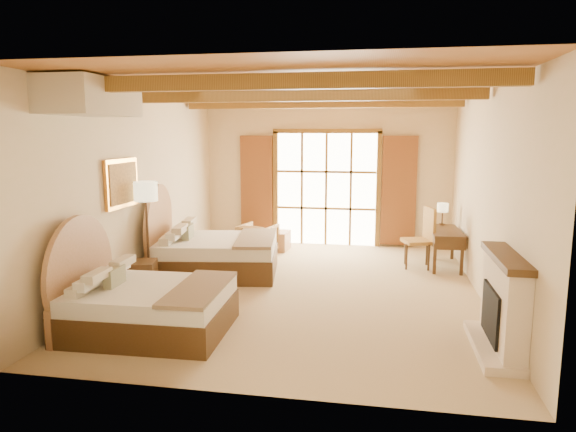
% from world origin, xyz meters
% --- Properties ---
extents(floor, '(7.00, 7.00, 0.00)m').
position_xyz_m(floor, '(0.00, 0.00, 0.00)').
color(floor, tan).
rests_on(floor, ground).
extents(wall_back, '(5.50, 0.00, 5.50)m').
position_xyz_m(wall_back, '(0.00, 3.50, 1.60)').
color(wall_back, beige).
rests_on(wall_back, ground).
extents(wall_left, '(0.00, 7.00, 7.00)m').
position_xyz_m(wall_left, '(-2.75, 0.00, 1.60)').
color(wall_left, beige).
rests_on(wall_left, ground).
extents(wall_right, '(0.00, 7.00, 7.00)m').
position_xyz_m(wall_right, '(2.75, 0.00, 1.60)').
color(wall_right, beige).
rests_on(wall_right, ground).
extents(ceiling, '(7.00, 7.00, 0.00)m').
position_xyz_m(ceiling, '(0.00, 0.00, 3.20)').
color(ceiling, '#A86E31').
rests_on(ceiling, ground).
extents(ceiling_beams, '(5.39, 4.60, 0.18)m').
position_xyz_m(ceiling_beams, '(0.00, 0.00, 3.08)').
color(ceiling_beams, olive).
rests_on(ceiling_beams, ceiling).
extents(french_doors, '(3.95, 0.08, 2.60)m').
position_xyz_m(french_doors, '(0.00, 3.44, 1.25)').
color(french_doors, white).
rests_on(french_doors, ground).
extents(fireplace, '(0.46, 1.40, 1.16)m').
position_xyz_m(fireplace, '(2.60, -2.00, 0.51)').
color(fireplace, beige).
rests_on(fireplace, ground).
extents(painting, '(0.06, 0.95, 0.75)m').
position_xyz_m(painting, '(-2.70, -0.75, 1.75)').
color(painting, orange).
rests_on(painting, wall_left).
extents(canopy_valance, '(0.70, 1.40, 0.45)m').
position_xyz_m(canopy_valance, '(-2.40, -2.00, 2.95)').
color(canopy_valance, beige).
rests_on(canopy_valance, ceiling).
extents(bed_near, '(1.99, 1.54, 1.29)m').
position_xyz_m(bed_near, '(-1.81, -2.15, 0.39)').
color(bed_near, '#452B19').
rests_on(bed_near, floor).
extents(bed_far, '(2.36, 1.91, 1.41)m').
position_xyz_m(bed_far, '(-1.84, 0.62, 0.43)').
color(bed_far, '#452B19').
rests_on(bed_far, floor).
extents(nightstand, '(0.55, 0.55, 0.55)m').
position_xyz_m(nightstand, '(-2.45, -0.80, 0.27)').
color(nightstand, '#452B19').
rests_on(nightstand, floor).
extents(floor_lamp, '(0.37, 0.37, 1.74)m').
position_xyz_m(floor_lamp, '(-2.50, -0.39, 1.48)').
color(floor_lamp, '#3D2B1D').
rests_on(floor_lamp, floor).
extents(armchair, '(0.84, 0.86, 0.64)m').
position_xyz_m(armchair, '(-1.29, 2.20, 0.32)').
color(armchair, '#A67C44').
rests_on(armchair, floor).
extents(ottoman, '(0.59, 0.59, 0.40)m').
position_xyz_m(ottoman, '(-1.01, 2.70, 0.20)').
color(ottoman, tan).
rests_on(ottoman, floor).
extents(desk, '(0.61, 1.32, 0.70)m').
position_xyz_m(desk, '(2.42, 1.88, 0.38)').
color(desk, '#452B19').
rests_on(desk, floor).
extents(desk_chair, '(0.63, 0.62, 1.14)m').
position_xyz_m(desk_chair, '(1.93, 1.70, 0.35)').
color(desk_chair, '#A16F33').
rests_on(desk_chair, floor).
extents(desk_lamp, '(0.22, 0.22, 0.43)m').
position_xyz_m(desk_lamp, '(2.42, 2.44, 1.03)').
color(desk_lamp, '#3D2B1D').
rests_on(desk_lamp, desk).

